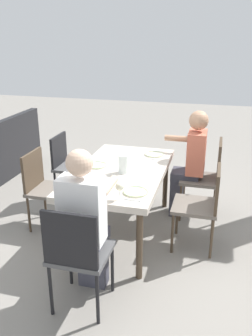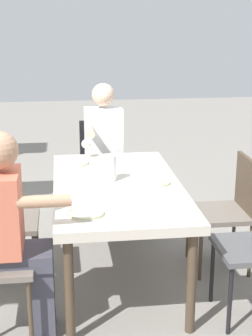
{
  "view_description": "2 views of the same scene",
  "coord_description": "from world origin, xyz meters",
  "px_view_note": "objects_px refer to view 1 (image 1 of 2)",
  "views": [
    {
      "loc": [
        3.35,
        0.94,
        2.08
      ],
      "look_at": [
        0.14,
        0.09,
        0.82
      ],
      "focal_mm": 38.13,
      "sensor_mm": 36.0,
      "label": 1
    },
    {
      "loc": [
        -3.48,
        0.38,
        1.93
      ],
      "look_at": [
        -0.07,
        -0.05,
        0.88
      ],
      "focal_mm": 55.66,
      "sensor_mm": 36.0,
      "label": 2
    }
  ],
  "objects_px": {
    "chair_head_east": "(77,251)",
    "water_pitcher": "(123,165)",
    "plate_2": "(136,192)",
    "chair_west_south": "(69,163)",
    "chair_mid_north": "(203,202)",
    "wine_glass_2": "(120,187)",
    "dining_table": "(121,175)",
    "plate_1": "(97,166)",
    "chair_mid_south": "(44,184)",
    "chair_west_north": "(207,174)",
    "diner_woman_green": "(86,221)",
    "diner_man_white": "(190,161)",
    "plate_0": "(154,154)"
  },
  "relations": [
    {
      "from": "chair_head_east",
      "to": "water_pitcher",
      "type": "bearing_deg",
      "value": 177.65
    },
    {
      "from": "plate_2",
      "to": "chair_west_south",
      "type": "bearing_deg",
      "value": -134.7
    },
    {
      "from": "chair_mid_north",
      "to": "wine_glass_2",
      "type": "relative_size",
      "value": 5.47
    },
    {
      "from": "dining_table",
      "to": "wine_glass_2",
      "type": "relative_size",
      "value": 10.27
    },
    {
      "from": "chair_head_east",
      "to": "wine_glass_2",
      "type": "xyz_separation_m",
      "value": [
        -0.54,
        0.18,
        0.32
      ]
    },
    {
      "from": "plate_2",
      "to": "plate_1",
      "type": "bearing_deg",
      "value": -135.17
    },
    {
      "from": "dining_table",
      "to": "chair_mid_south",
      "type": "distance_m",
      "value": 0.89
    },
    {
      "from": "chair_west_north",
      "to": "diner_woman_green",
      "type": "relative_size",
      "value": 0.73
    },
    {
      "from": "dining_table",
      "to": "diner_man_white",
      "type": "distance_m",
      "value": 0.9
    },
    {
      "from": "diner_man_white",
      "to": "wine_glass_2",
      "type": "distance_m",
      "value": 1.4
    },
    {
      "from": "chair_head_east",
      "to": "plate_2",
      "type": "height_order",
      "value": "chair_head_east"
    },
    {
      "from": "chair_mid_north",
      "to": "plate_1",
      "type": "height_order",
      "value": "chair_mid_north"
    },
    {
      "from": "chair_west_north",
      "to": "wine_glass_2",
      "type": "xyz_separation_m",
      "value": [
        1.3,
        -0.69,
        0.31
      ]
    },
    {
      "from": "chair_head_east",
      "to": "plate_2",
      "type": "xyz_separation_m",
      "value": [
        -0.7,
        0.28,
        0.21
      ]
    },
    {
      "from": "chair_west_south",
      "to": "chair_mid_south",
      "type": "distance_m",
      "value": 0.68
    },
    {
      "from": "chair_mid_south",
      "to": "plate_2",
      "type": "relative_size",
      "value": 3.96
    },
    {
      "from": "water_pitcher",
      "to": "diner_woman_green",
      "type": "bearing_deg",
      "value": -2.64
    },
    {
      "from": "dining_table",
      "to": "chair_west_north",
      "type": "xyz_separation_m",
      "value": [
        -0.6,
        0.87,
        -0.13
      ]
    },
    {
      "from": "diner_woman_green",
      "to": "plate_1",
      "type": "height_order",
      "value": "diner_woman_green"
    },
    {
      "from": "chair_head_east",
      "to": "diner_man_white",
      "type": "xyz_separation_m",
      "value": [
        -1.84,
        0.67,
        0.15
      ]
    },
    {
      "from": "diner_woman_green",
      "to": "plate_1",
      "type": "distance_m",
      "value": 1.11
    },
    {
      "from": "diner_man_white",
      "to": "chair_west_south",
      "type": "bearing_deg",
      "value": -89.89
    },
    {
      "from": "diner_woman_green",
      "to": "plate_2",
      "type": "bearing_deg",
      "value": 151.44
    },
    {
      "from": "chair_mid_north",
      "to": "water_pitcher",
      "type": "distance_m",
      "value": 0.88
    },
    {
      "from": "chair_mid_south",
      "to": "water_pitcher",
      "type": "bearing_deg",
      "value": 89.78
    },
    {
      "from": "diner_man_white",
      "to": "wine_glass_2",
      "type": "xyz_separation_m",
      "value": [
        1.3,
        -0.48,
        0.17
      ]
    },
    {
      "from": "plate_0",
      "to": "chair_head_east",
      "type": "bearing_deg",
      "value": -7.95
    },
    {
      "from": "chair_west_south",
      "to": "diner_woman_green",
      "type": "height_order",
      "value": "diner_woman_green"
    },
    {
      "from": "chair_west_south",
      "to": "chair_mid_north",
      "type": "bearing_deg",
      "value": 68.63
    },
    {
      "from": "chair_mid_north",
      "to": "diner_woman_green",
      "type": "height_order",
      "value": "diner_woman_green"
    },
    {
      "from": "plate_1",
      "to": "chair_mid_north",
      "type": "bearing_deg",
      "value": 84.91
    },
    {
      "from": "plate_0",
      "to": "water_pitcher",
      "type": "relative_size",
      "value": 1.16
    },
    {
      "from": "diner_man_white",
      "to": "plate_0",
      "type": "relative_size",
      "value": 5.87
    },
    {
      "from": "chair_mid_north",
      "to": "plate_2",
      "type": "bearing_deg",
      "value": -51.9
    },
    {
      "from": "chair_head_east",
      "to": "water_pitcher",
      "type": "distance_m",
      "value": 1.19
    },
    {
      "from": "chair_west_north",
      "to": "chair_mid_north",
      "type": "xyz_separation_m",
      "value": [
        0.68,
        -0.01,
        -0.04
      ]
    },
    {
      "from": "diner_man_white",
      "to": "wine_glass_2",
      "type": "bearing_deg",
      "value": -20.36
    },
    {
      "from": "dining_table",
      "to": "diner_woman_green",
      "type": "height_order",
      "value": "diner_woman_green"
    },
    {
      "from": "plate_0",
      "to": "plate_1",
      "type": "bearing_deg",
      "value": -44.94
    },
    {
      "from": "plate_0",
      "to": "plate_1",
      "type": "height_order",
      "value": "same"
    },
    {
      "from": "chair_west_south",
      "to": "wine_glass_2",
      "type": "bearing_deg",
      "value": 38.87
    },
    {
      "from": "diner_man_white",
      "to": "plate_0",
      "type": "bearing_deg",
      "value": -82.54
    },
    {
      "from": "chair_head_east",
      "to": "chair_west_south",
      "type": "bearing_deg",
      "value": -154.81
    },
    {
      "from": "plate_0",
      "to": "plate_2",
      "type": "height_order",
      "value": "same"
    },
    {
      "from": "diner_woman_green",
      "to": "plate_0",
      "type": "xyz_separation_m",
      "value": [
        -1.6,
        0.25,
        0.05
      ]
    },
    {
      "from": "chair_west_south",
      "to": "chair_head_east",
      "type": "xyz_separation_m",
      "value": [
        1.84,
        0.86,
        0.01
      ]
    },
    {
      "from": "plate_1",
      "to": "plate_2",
      "type": "bearing_deg",
      "value": 44.83
    },
    {
      "from": "diner_man_white",
      "to": "water_pitcher",
      "type": "height_order",
      "value": "diner_man_white"
    },
    {
      "from": "chair_mid_north",
      "to": "chair_mid_south",
      "type": "bearing_deg",
      "value": -90.0
    },
    {
      "from": "chair_west_north",
      "to": "wine_glass_2",
      "type": "relative_size",
      "value": 5.96
    }
  ]
}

